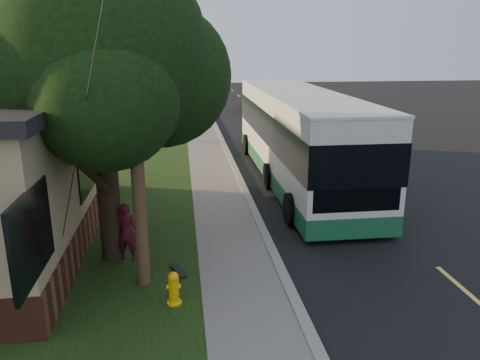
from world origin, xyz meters
name	(u,v)px	position (x,y,z in m)	size (l,w,h in m)	color
ground	(292,298)	(0.00, 0.00, 0.00)	(120.00, 120.00, 0.00)	black
road	(329,173)	(4.00, 10.00, 0.01)	(8.00, 80.00, 0.01)	black
curb	(238,175)	(0.00, 10.00, 0.06)	(0.25, 80.00, 0.12)	gray
sidewalk	(214,176)	(-1.00, 10.00, 0.04)	(2.00, 80.00, 0.08)	slate
grass_verge	(130,180)	(-4.50, 10.00, 0.04)	(5.00, 80.00, 0.07)	black
fire_hydrant	(174,288)	(-2.60, 0.00, 0.43)	(0.32, 0.32, 0.74)	yellow
utility_pole	(132,85)	(-3.31, 0.99, 4.63)	(2.86, 3.21, 9.07)	#473321
leafy_tree	(99,56)	(-4.17, 2.65, 5.17)	(6.30, 6.00, 7.80)	black
bare_tree_near	(160,104)	(-3.50, 18.00, 2.15)	(1.38, 1.21, 4.31)	black
bare_tree_far	(171,88)	(-3.00, 30.00, 2.00)	(1.38, 1.21, 4.03)	black
traffic_signal	(211,70)	(0.50, 34.00, 3.16)	(0.18, 0.22, 5.50)	#2D2D30
transit_bus	(298,134)	(2.37, 9.22, 1.93)	(3.09, 13.40, 3.62)	silver
skateboarder	(126,232)	(-3.80, 2.32, 0.84)	(0.56, 0.37, 1.54)	#4E0F1D
skateboard_main	(179,270)	(-2.50, 1.44, 0.12)	(0.45, 0.80, 0.07)	black
dumpster	(14,178)	(-8.40, 8.11, 0.77)	(2.02, 1.84, 1.45)	black
distant_car	(253,102)	(3.76, 30.10, 0.70)	(1.65, 4.11, 1.40)	black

